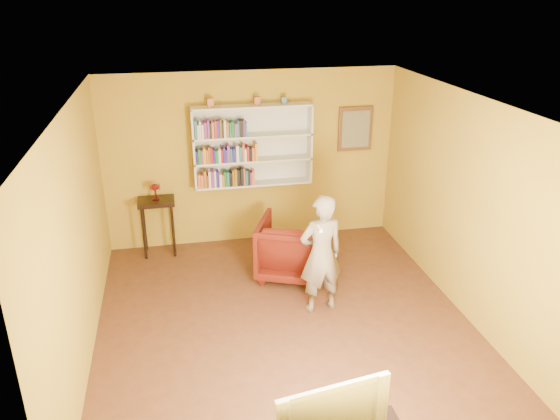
% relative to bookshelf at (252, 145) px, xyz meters
% --- Properties ---
extents(room_shell, '(5.30, 5.80, 2.88)m').
position_rel_bookshelf_xyz_m(room_shell, '(0.00, -2.41, -0.58)').
color(room_shell, '#472617').
rests_on(room_shell, ground).
extents(bookshelf, '(1.80, 0.29, 1.23)m').
position_rel_bookshelf_xyz_m(bookshelf, '(0.00, 0.00, 0.00)').
color(bookshelf, silver).
rests_on(bookshelf, room_shell).
extents(books_row_lower, '(0.86, 0.18, 0.27)m').
position_rel_bookshelf_xyz_m(books_row_lower, '(-0.43, -0.11, -0.46)').
color(books_row_lower, '#C05926').
rests_on(books_row_lower, bookshelf).
extents(books_row_middle, '(0.91, 0.19, 0.27)m').
position_rel_bookshelf_xyz_m(books_row_middle, '(-0.40, -0.10, -0.09)').
color(books_row_middle, navy).
rests_on(books_row_middle, bookshelf).
extents(books_row_upper, '(0.77, 0.19, 0.27)m').
position_rel_bookshelf_xyz_m(books_row_upper, '(-0.48, -0.11, 0.30)').
color(books_row_upper, '#225E7E').
rests_on(books_row_upper, bookshelf).
extents(ornament_left, '(0.09, 0.09, 0.13)m').
position_rel_bookshelf_xyz_m(ornament_left, '(-0.60, -0.06, 0.68)').
color(ornament_left, '#A85830').
rests_on(ornament_left, bookshelf).
extents(ornament_centre, '(0.09, 0.09, 0.12)m').
position_rel_bookshelf_xyz_m(ornament_centre, '(0.07, -0.06, 0.68)').
color(ornament_centre, '#995033').
rests_on(ornament_centre, bookshelf).
extents(ornament_right, '(0.08, 0.08, 0.10)m').
position_rel_bookshelf_xyz_m(ornament_right, '(0.48, -0.06, 0.67)').
color(ornament_right, slate).
rests_on(ornament_right, bookshelf).
extents(framed_painting, '(0.55, 0.05, 0.70)m').
position_rel_bookshelf_xyz_m(framed_painting, '(1.65, 0.05, 0.16)').
color(framed_painting, '#553218').
rests_on(framed_painting, room_shell).
extents(console_table, '(0.54, 0.41, 0.88)m').
position_rel_bookshelf_xyz_m(console_table, '(-1.49, -0.16, -0.87)').
color(console_table, black).
rests_on(console_table, ground).
extents(ruby_lustre, '(0.15, 0.16, 0.25)m').
position_rel_bookshelf_xyz_m(ruby_lustre, '(-1.49, -0.16, -0.53)').
color(ruby_lustre, maroon).
rests_on(ruby_lustre, console_table).
extents(armchair, '(1.20, 1.22, 0.85)m').
position_rel_bookshelf_xyz_m(armchair, '(0.36, -1.23, -1.17)').
color(armchair, '#410804').
rests_on(armchair, ground).
extents(person, '(0.62, 0.46, 1.56)m').
position_rel_bookshelf_xyz_m(person, '(0.50, -2.18, -0.81)').
color(person, '#6F6152').
rests_on(person, ground).
extents(game_remote, '(0.04, 0.15, 0.04)m').
position_rel_bookshelf_xyz_m(game_remote, '(0.37, -2.51, -0.31)').
color(game_remote, white).
rests_on(game_remote, person).
extents(television, '(0.97, 0.28, 0.55)m').
position_rel_bookshelf_xyz_m(television, '(-0.13, -4.66, -0.86)').
color(television, black).
rests_on(television, tv_cabinet).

